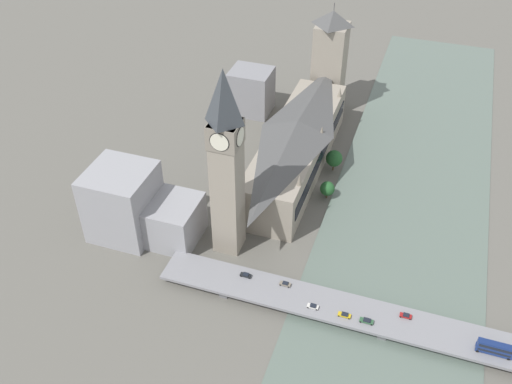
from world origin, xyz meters
TOP-DOWN VIEW (x-y plane):
  - ground_plane at (0.00, 0.00)m, footprint 600.00×600.00m
  - river_water at (-39.82, 0.00)m, footprint 67.64×360.00m
  - parliament_hall at (15.22, -8.00)m, footprint 24.91×100.37m
  - clock_tower at (26.52, 51.38)m, footprint 11.58×11.58m
  - victoria_tower at (15.28, -70.31)m, footprint 16.26×16.26m
  - road_bridge at (-39.82, 72.13)m, footprint 167.28×15.09m
  - double_decker_bus_lead at (-75.27, 75.09)m, footprint 11.40×2.48m
  - car_northbound_lead at (-25.85, 75.64)m, footprint 4.50×1.87m
  - car_northbound_mid at (-33.63, 75.75)m, footprint 4.79×1.91m
  - car_northbound_tail at (13.15, 69.03)m, footprint 4.24×1.77m
  - car_southbound_lead at (-2.11, 68.51)m, footprint 4.13×1.76m
  - car_southbound_mid at (-46.17, 69.09)m, footprint 4.10×1.85m
  - car_southbound_tail at (-14.44, 75.47)m, footprint 4.09×1.85m
  - city_block_west at (55.80, 54.20)m, footprint 32.88×22.27m
  - city_block_center at (70.59, 56.32)m, footprint 25.09×25.47m
  - city_block_east at (53.51, -52.96)m, footprint 21.81×18.99m
  - tree_embankment_near at (-1.98, -12.91)m, footprint 7.91×7.91m
  - tree_embankment_mid at (-3.86, 8.49)m, footprint 6.58×6.58m

SIDE VIEW (x-z plane):
  - ground_plane at x=0.00m, z-range 0.00..0.00m
  - river_water at x=-39.82m, z-range 0.00..0.30m
  - road_bridge at x=-39.82m, z-range 1.21..5.23m
  - car_northbound_lead at x=-25.85m, z-range 4.02..5.27m
  - car_southbound_mid at x=-46.17m, z-range 4.02..5.30m
  - car_southbound_tail at x=-14.44m, z-range 4.02..5.31m
  - car_southbound_lead at x=-2.11m, z-range 4.03..5.36m
  - car_northbound_mid at x=-33.63m, z-range 4.02..5.39m
  - car_northbound_tail at x=13.15m, z-range 4.02..5.38m
  - tree_embankment_mid at x=-3.86m, z-range 0.91..9.33m
  - double_decker_bus_lead at x=-75.27m, z-range 4.26..9.27m
  - tree_embankment_near at x=-1.98m, z-range 1.42..12.21m
  - city_block_west at x=55.80m, z-range 0.00..18.22m
  - city_block_east at x=53.51m, z-range 0.00..24.34m
  - parliament_hall at x=15.22m, z-range -0.08..26.90m
  - city_block_center at x=70.59m, z-range 0.00..30.12m
  - victoria_tower at x=15.28m, z-range -2.00..57.24m
  - clock_tower at x=26.52m, z-range 2.22..81.21m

